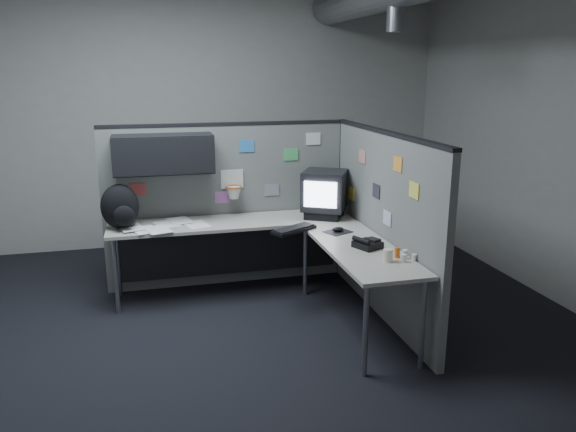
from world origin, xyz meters
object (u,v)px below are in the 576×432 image
object	(u,v)px
monitor	(324,193)
keyboard	(294,229)
desk	(264,239)
backpack	(120,207)
phone	(367,244)

from	to	relation	value
monitor	keyboard	xyz separation A→B (m)	(-0.42, -0.43, -0.21)
desk	backpack	xyz separation A→B (m)	(-1.25, 0.25, 0.32)
desk	backpack	world-z (taller)	backpack
keyboard	phone	size ratio (longest dim) A/B	1.81
keyboard	backpack	world-z (taller)	backpack
backpack	phone	bearing A→B (deg)	-24.32
monitor	phone	xyz separation A→B (m)	(0.03, -1.04, -0.20)
monitor	phone	world-z (taller)	monitor
desk	keyboard	world-z (taller)	keyboard
keyboard	phone	xyz separation A→B (m)	(0.45, -0.61, 0.02)
desk	keyboard	xyz separation A→B (m)	(0.23, -0.21, 0.14)
backpack	desk	bearing A→B (deg)	-6.90
phone	keyboard	bearing A→B (deg)	112.88
phone	monitor	bearing A→B (deg)	77.96
monitor	phone	bearing A→B (deg)	-104.56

